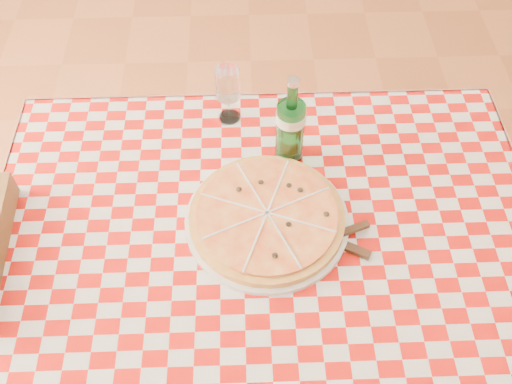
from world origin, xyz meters
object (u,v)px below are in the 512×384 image
chair_far (2,314)px  wine_glass (228,95)px  water_bottle (291,121)px  dining_table (265,250)px  pizza_plate (267,216)px

chair_far → wine_glass: bearing=-148.5°
water_bottle → wine_glass: size_ratio=1.58×
water_bottle → dining_table: bearing=-107.3°
pizza_plate → water_bottle: size_ratio=1.49×
dining_table → pizza_plate: 0.12m
wine_glass → pizza_plate: bearing=-76.0°
dining_table → chair_far: (-0.70, -0.06, -0.18)m
pizza_plate → dining_table: bearing=-104.6°
chair_far → pizza_plate: bearing=-176.8°
dining_table → pizza_plate: bearing=75.4°
wine_glass → water_bottle: bearing=-43.8°
water_bottle → chair_far: bearing=-159.8°
pizza_plate → chair_far: bearing=-173.6°
chair_far → pizza_plate: 0.77m
dining_table → pizza_plate: pizza_plate is taller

